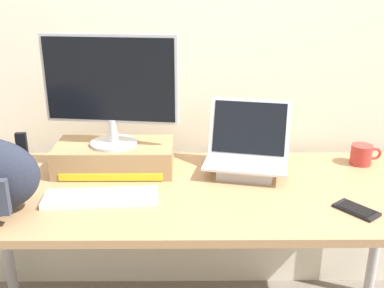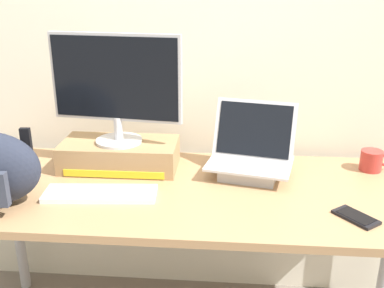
# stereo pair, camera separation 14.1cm
# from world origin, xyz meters

# --- Properties ---
(back_wall) EXTENTS (7.00, 0.10, 2.60)m
(back_wall) POSITION_xyz_m (0.00, 0.47, 1.30)
(back_wall) COLOR silver
(back_wall) RESTS_ON ground
(desk) EXTENTS (1.90, 0.74, 0.75)m
(desk) POSITION_xyz_m (0.00, 0.00, 0.68)
(desk) COLOR #A87F56
(desk) RESTS_ON ground
(toner_box_yellow) EXTENTS (0.48, 0.24, 0.11)m
(toner_box_yellow) POSITION_xyz_m (-0.32, 0.18, 0.80)
(toner_box_yellow) COLOR #9E7A51
(toner_box_yellow) RESTS_ON desk
(desktop_monitor) EXTENTS (0.54, 0.19, 0.45)m
(desktop_monitor) POSITION_xyz_m (-0.32, 0.18, 1.10)
(desktop_monitor) COLOR silver
(desktop_monitor) RESTS_ON toner_box_yellow
(open_laptop) EXTENTS (0.38, 0.31, 0.29)m
(open_laptop) POSITION_xyz_m (0.23, 0.15, 0.81)
(open_laptop) COLOR #ADADB2
(open_laptop) RESTS_ON desk
(external_keyboard) EXTENTS (0.42, 0.16, 0.02)m
(external_keyboard) POSITION_xyz_m (-0.33, -0.10, 0.76)
(external_keyboard) COLOR white
(external_keyboard) RESTS_ON desk
(coffee_mug) EXTENTS (0.13, 0.09, 0.09)m
(coffee_mug) POSITION_xyz_m (0.73, 0.23, 0.79)
(coffee_mug) COLOR #B2332D
(coffee_mug) RESTS_ON desk
(cell_phone) EXTENTS (0.15, 0.16, 0.01)m
(cell_phone) POSITION_xyz_m (0.57, -0.19, 0.75)
(cell_phone) COLOR black
(cell_phone) RESTS_ON desk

